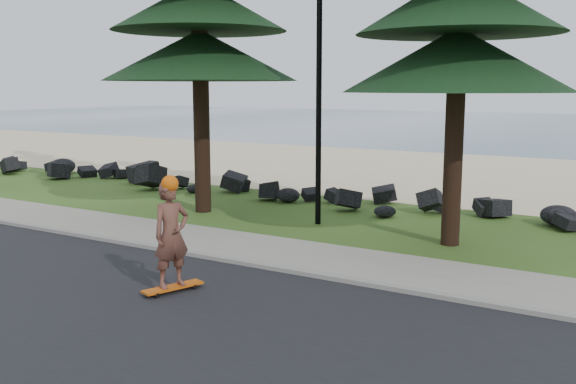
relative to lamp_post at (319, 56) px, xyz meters
The scene contains 9 objects.
ground 5.23m from the lamp_post, 90.00° to the right, with size 160.00×160.00×0.00m, color #324E18.
road 8.74m from the lamp_post, 90.00° to the right, with size 160.00×7.00×0.02m, color black.
kerb 5.79m from the lamp_post, 90.00° to the right, with size 160.00×0.20×0.10m, color gray.
sidewalk 5.08m from the lamp_post, 90.00° to the right, with size 160.00×2.00×0.08m, color gray.
beach_sand 12.03m from the lamp_post, 90.00° to the left, with size 160.00×15.00×0.01m, color #D1BD8B.
ocean 47.98m from the lamp_post, 90.00° to the left, with size 160.00×58.00×0.01m, color #385B6B.
seawall_boulders 4.78m from the lamp_post, 90.00° to the left, with size 60.00×2.40×1.10m, color black, non-canonical shape.
lamp_post is the anchor object (origin of this frame).
skateboarder 6.89m from the lamp_post, 84.80° to the right, with size 0.61×1.08×1.97m.
Camera 1 is at (7.52, -10.73, 3.39)m, focal length 40.00 mm.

